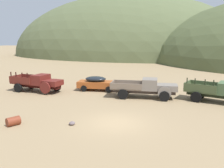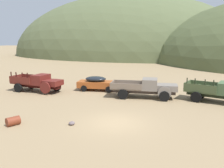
# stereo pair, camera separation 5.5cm
# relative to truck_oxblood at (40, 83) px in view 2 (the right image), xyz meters

# --- Properties ---
(ground_plane) EXTENTS (300.00, 300.00, 0.00)m
(ground_plane) POSITION_rel_truck_oxblood_xyz_m (10.75, -6.37, -1.01)
(ground_plane) COLOR #937A56
(hill_far_right) EXTENTS (81.14, 50.23, 39.83)m
(hill_far_right) POSITION_rel_truck_oxblood_xyz_m (-7.56, 57.16, -1.01)
(hill_far_right) COLOR #56603D
(hill_far_right) RESTS_ON ground
(truck_oxblood) EXTENTS (5.83, 2.43, 2.16)m
(truck_oxblood) POSITION_rel_truck_oxblood_xyz_m (0.00, 0.00, 0.00)
(truck_oxblood) COLOR black
(truck_oxblood) RESTS_ON ground
(car_oxide_orange) EXTENTS (4.88, 2.53, 1.57)m
(car_oxide_orange) POSITION_rel_truck_oxblood_xyz_m (5.73, 2.79, -0.19)
(car_oxide_orange) COLOR #A34C1E
(car_oxide_orange) RESTS_ON ground
(truck_primer_gray) EXTENTS (6.51, 2.96, 1.89)m
(truck_primer_gray) POSITION_rel_truck_oxblood_xyz_m (11.55, 1.25, -0.02)
(truck_primer_gray) COLOR #3D322D
(truck_primer_gray) RESTS_ON ground
(oil_drum_by_truck) EXTENTS (0.90, 1.01, 0.58)m
(oil_drum_by_truck) POSITION_rel_truck_oxblood_xyz_m (4.50, -9.09, -0.72)
(oil_drum_by_truck) COLOR brown
(oil_drum_by_truck) RESTS_ON ground
(bush_near_barrel) EXTENTS (0.55, 0.58, 0.51)m
(bush_near_barrel) POSITION_rel_truck_oxblood_xyz_m (16.82, 5.15, -0.87)
(bush_near_barrel) COLOR #3D702D
(bush_near_barrel) RESTS_ON ground
(rock_small) EXTENTS (0.40, 0.43, 0.24)m
(rock_small) POSITION_rel_truck_oxblood_xyz_m (8.12, -7.71, -0.90)
(rock_small) COLOR #695A5B
(rock_small) RESTS_ON ground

